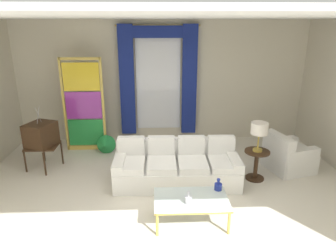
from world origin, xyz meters
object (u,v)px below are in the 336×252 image
object	(u,v)px
vintage_tv	(41,136)
couch_white_long	(177,167)
table_lamp_brass	(259,130)
bottle_blue_decanter	(218,186)
armchair_white	(287,157)
peacock_figurine	(106,145)
round_side_table	(256,162)
stained_glass_divider	(84,107)
bottle_crystal_tall	(188,199)
coffee_table	(191,201)

from	to	relation	value
vintage_tv	couch_white_long	bearing A→B (deg)	-13.91
vintage_tv	table_lamp_brass	size ratio (longest dim) A/B	2.36
bottle_blue_decanter	table_lamp_brass	xyz separation A→B (m)	(0.96, 1.08, 0.55)
armchair_white	peacock_figurine	xyz separation A→B (m)	(-3.89, 0.95, -0.07)
couch_white_long	vintage_tv	size ratio (longest dim) A/B	1.75
bottle_blue_decanter	vintage_tv	world-z (taller)	vintage_tv
round_side_table	stained_glass_divider	bearing A→B (deg)	155.63
bottle_blue_decanter	armchair_white	world-z (taller)	armchair_white
armchair_white	table_lamp_brass	xyz separation A→B (m)	(-0.77, -0.37, 0.74)
bottle_crystal_tall	table_lamp_brass	distance (m)	2.14
peacock_figurine	couch_white_long	bearing A→B (deg)	-40.65
vintage_tv	stained_glass_divider	size ratio (longest dim) A/B	0.61
bottle_blue_decanter	armchair_white	distance (m)	2.27
coffee_table	bottle_crystal_tall	xyz separation A→B (m)	(-0.06, -0.13, 0.10)
bottle_crystal_tall	couch_white_long	bearing A→B (deg)	92.92
couch_white_long	table_lamp_brass	bearing A→B (deg)	0.72
couch_white_long	peacock_figurine	distance (m)	2.06
armchair_white	round_side_table	distance (m)	0.86
armchair_white	table_lamp_brass	world-z (taller)	table_lamp_brass
coffee_table	vintage_tv	size ratio (longest dim) A/B	0.83
bottle_blue_decanter	peacock_figurine	size ratio (longest dim) A/B	0.34
stained_glass_divider	round_side_table	world-z (taller)	stained_glass_divider
stained_glass_divider	vintage_tv	bearing A→B (deg)	-125.41
bottle_crystal_tall	vintage_tv	world-z (taller)	vintage_tv
bottle_blue_decanter	stained_glass_divider	size ratio (longest dim) A/B	0.09
bottle_crystal_tall	bottle_blue_decanter	bearing A→B (deg)	35.36
stained_glass_divider	round_side_table	size ratio (longest dim) A/B	3.70
peacock_figurine	round_side_table	xyz separation A→B (m)	(3.11, -1.32, 0.14)
couch_white_long	bottle_blue_decanter	distance (m)	1.22
table_lamp_brass	bottle_crystal_tall	bearing A→B (deg)	-135.71
bottle_blue_decanter	armchair_white	xyz separation A→B (m)	(1.74, 1.45, -0.19)
coffee_table	vintage_tv	world-z (taller)	vintage_tv
bottle_blue_decanter	bottle_crystal_tall	world-z (taller)	bottle_blue_decanter
stained_glass_divider	peacock_figurine	bearing A→B (deg)	-32.33
table_lamp_brass	stained_glass_divider	bearing A→B (deg)	155.63
stained_glass_divider	round_side_table	bearing A→B (deg)	-24.37
coffee_table	stained_glass_divider	size ratio (longest dim) A/B	0.51
coffee_table	armchair_white	xyz separation A→B (m)	(2.19, 1.69, -0.09)
coffee_table	bottle_crystal_tall	size ratio (longest dim) A/B	5.68
couch_white_long	armchair_white	xyz separation A→B (m)	(2.33, 0.39, -0.02)
bottle_crystal_tall	table_lamp_brass	world-z (taller)	table_lamp_brass
bottle_blue_decanter	bottle_crystal_tall	xyz separation A→B (m)	(-0.51, -0.37, -0.00)
bottle_crystal_tall	vintage_tv	bearing A→B (deg)	143.29
bottle_crystal_tall	coffee_table	bearing A→B (deg)	64.85
bottle_blue_decanter	table_lamp_brass	bearing A→B (deg)	48.18
stained_glass_divider	table_lamp_brass	distance (m)	3.96
coffee_table	vintage_tv	xyz separation A→B (m)	(-2.88, 1.98, 0.35)
vintage_tv	bottle_blue_decanter	bearing A→B (deg)	-27.53
round_side_table	couch_white_long	bearing A→B (deg)	-179.28
bottle_crystal_tall	stained_glass_divider	distance (m)	3.79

